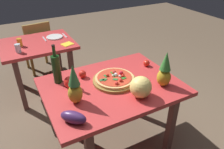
# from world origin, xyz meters

# --- Properties ---
(ground_plane) EXTENTS (10.00, 10.00, 0.00)m
(ground_plane) POSITION_xyz_m (0.00, 0.00, 0.00)
(ground_plane) COLOR brown
(display_table) EXTENTS (1.22, 0.91, 0.75)m
(display_table) POSITION_xyz_m (0.00, 0.00, 0.66)
(display_table) COLOR brown
(display_table) RESTS_ON ground_plane
(background_table) EXTENTS (0.92, 0.76, 0.75)m
(background_table) POSITION_xyz_m (-0.40, 1.34, 0.63)
(background_table) COLOR brown
(background_table) RESTS_ON ground_plane
(dining_chair) EXTENTS (0.44, 0.44, 0.85)m
(dining_chair) POSITION_xyz_m (-0.31, 1.94, 0.48)
(dining_chair) COLOR olive
(dining_chair) RESTS_ON ground_plane
(pizza_board) EXTENTS (0.41, 0.41, 0.02)m
(pizza_board) POSITION_xyz_m (0.05, 0.03, 0.76)
(pizza_board) COLOR olive
(pizza_board) RESTS_ON display_table
(pizza) EXTENTS (0.36, 0.36, 0.06)m
(pizza) POSITION_xyz_m (0.05, 0.03, 0.79)
(pizza) COLOR tan
(pizza) RESTS_ON pizza_board
(wine_bottle) EXTENTS (0.08, 0.08, 0.37)m
(wine_bottle) POSITION_xyz_m (-0.42, 0.28, 0.89)
(wine_bottle) COLOR #163614
(wine_bottle) RESTS_ON display_table
(pineapple_left) EXTENTS (0.12, 0.12, 0.33)m
(pineapple_left) POSITION_xyz_m (0.41, -0.22, 0.89)
(pineapple_left) COLOR #B29021
(pineapple_left) RESTS_ON display_table
(pineapple_right) EXTENTS (0.12, 0.12, 0.34)m
(pineapple_right) POSITION_xyz_m (-0.37, -0.09, 0.90)
(pineapple_right) COLOR #B38E25
(pineapple_right) RESTS_ON display_table
(melon) EXTENTS (0.18, 0.18, 0.18)m
(melon) POSITION_xyz_m (0.13, -0.27, 0.84)
(melon) COLOR #EED16F
(melon) RESTS_ON display_table
(bell_pepper) EXTENTS (0.10, 0.10, 0.11)m
(bell_pepper) POSITION_xyz_m (-0.35, 0.14, 0.80)
(bell_pepper) COLOR red
(bell_pepper) RESTS_ON display_table
(eggplant) EXTENTS (0.20, 0.21, 0.09)m
(eggplant) POSITION_xyz_m (-0.47, -0.30, 0.79)
(eggplant) COLOR #432456
(eggplant) RESTS_ON display_table
(tomato_beside_pepper) EXTENTS (0.07, 0.07, 0.07)m
(tomato_beside_pepper) POSITION_xyz_m (0.49, 0.14, 0.78)
(tomato_beside_pepper) COLOR red
(tomato_beside_pepper) RESTS_ON display_table
(tomato_by_bottle) EXTENTS (0.07, 0.07, 0.07)m
(tomato_by_bottle) POSITION_xyz_m (-0.19, 0.24, 0.78)
(tomato_by_bottle) COLOR red
(tomato_by_bottle) RESTS_ON display_table
(drinking_glass_juice) EXTENTS (0.06, 0.06, 0.10)m
(drinking_glass_juice) POSITION_xyz_m (-0.60, 1.33, 0.80)
(drinking_glass_juice) COLOR orange
(drinking_glass_juice) RESTS_ON background_table
(drinking_glass_water) EXTENTS (0.06, 0.06, 0.10)m
(drinking_glass_water) POSITION_xyz_m (-0.65, 1.13, 0.80)
(drinking_glass_water) COLOR silver
(drinking_glass_water) RESTS_ON background_table
(dinner_plate) EXTENTS (0.22, 0.22, 0.02)m
(dinner_plate) POSITION_xyz_m (-0.14, 1.41, 0.75)
(dinner_plate) COLOR white
(dinner_plate) RESTS_ON background_table
(fork_utensil) EXTENTS (0.02, 0.18, 0.01)m
(fork_utensil) POSITION_xyz_m (-0.28, 1.41, 0.75)
(fork_utensil) COLOR silver
(fork_utensil) RESTS_ON background_table
(knife_utensil) EXTENTS (0.02, 0.18, 0.01)m
(knife_utensil) POSITION_xyz_m (-0.00, 1.41, 0.75)
(knife_utensil) COLOR silver
(knife_utensil) RESTS_ON background_table
(napkin_folded) EXTENTS (0.17, 0.16, 0.01)m
(napkin_folded) POSITION_xyz_m (-0.06, 1.10, 0.75)
(napkin_folded) COLOR yellow
(napkin_folded) RESTS_ON background_table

